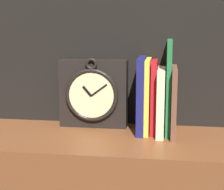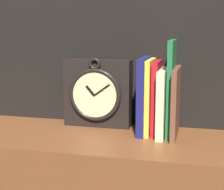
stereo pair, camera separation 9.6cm
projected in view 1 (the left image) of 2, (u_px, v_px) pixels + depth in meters
The scene contains 7 objects.
clock at pixel (94, 93), 1.08m from camera, with size 0.19×0.07×0.20m.
book_slot0_navy at pixel (142, 95), 1.02m from camera, with size 0.02×0.13×0.21m.
book_slot1_yellow at pixel (148, 96), 1.02m from camera, with size 0.01×0.12×0.20m.
book_slot2_red at pixel (154, 96), 1.02m from camera, with size 0.02×0.12×0.20m.
book_slot3_cream at pixel (161, 101), 1.01m from camera, with size 0.02×0.15×0.18m.
book_slot4_green at pixel (169, 87), 1.01m from camera, with size 0.01×0.13×0.25m.
book_slot5_brown at pixel (174, 101), 1.00m from camera, with size 0.01×0.16×0.18m.
Camera 1 is at (0.14, -0.93, 1.12)m, focal length 60.00 mm.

